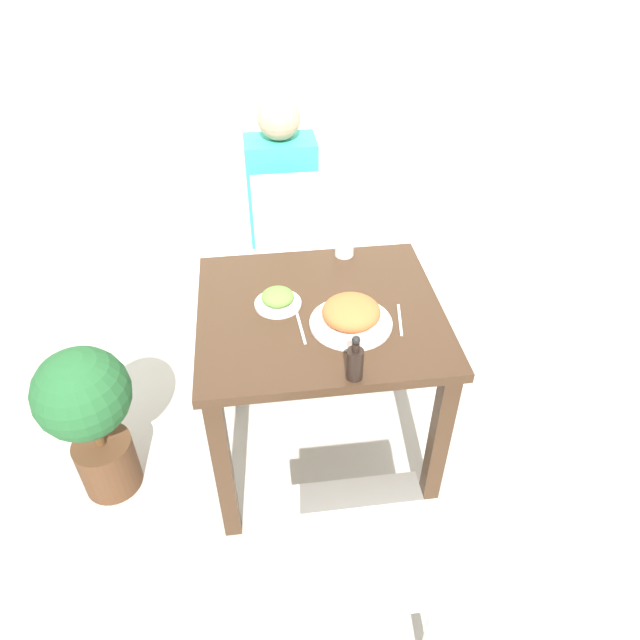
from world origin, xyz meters
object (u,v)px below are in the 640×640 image
Objects in this scene: chair_near at (370,555)px; food_plate at (351,314)px; sauce_bottle at (355,362)px; side_plate at (278,299)px; potted_plant_left at (89,412)px; chair_far at (299,260)px; person_figure at (283,214)px; drink_cup at (344,245)px.

food_plate is (0.05, 0.67, 0.31)m from chair_near.
chair_near is 0.54m from sauce_bottle.
sauce_bottle is at bearing -62.45° from side_plate.
food_plate is 1.02m from potted_plant_left.
chair_far is 1.17m from potted_plant_left.
side_plate is at bearing -77.35° from chair_near.
person_figure is at bearing -87.11° from chair_near.
chair_far is 1.28× the size of potted_plant_left.
person_figure is at bearing 94.60° from sauce_bottle.
food_plate is 0.24× the size of person_figure.
person_figure reaches higher than potted_plant_left.
sauce_bottle is 0.14× the size of person_figure.
potted_plant_left is at bearing -38.36° from chair_near.
side_plate is 0.41m from drink_cup.
food_plate is at bearing -96.41° from drink_cup.
person_figure reaches higher than chair_far.
drink_cup is (0.29, 0.30, 0.02)m from side_plate.
chair_far is at bearing 96.82° from food_plate.
potted_plant_left is at bearing 162.79° from sauce_bottle.
chair_near is at bearing -77.35° from side_plate.
sauce_bottle reaches higher than chair_near.
chair_far is at bearing -81.60° from person_figure.
food_plate is (0.10, -0.83, 0.31)m from chair_far.
sauce_bottle is (0.07, -1.08, 0.33)m from chair_far.
chair_near is 0.89m from side_plate.
person_figure is (-0.15, 1.14, -0.23)m from food_plate.
chair_far is 1.13m from sauce_bottle.
potted_plant_left is 0.59× the size of person_figure.
food_plate reaches higher than side_plate.
chair_near is 1.16m from drink_cup.
chair_near is 0.75m from food_plate.
drink_cup is (0.05, 0.44, 0.00)m from food_plate.
side_plate is (-0.18, 0.81, 0.29)m from chair_near.
sauce_bottle reaches higher than side_plate.
person_figure reaches higher than chair_near.
food_plate is 0.44m from drink_cup.
chair_far is (-0.05, 1.50, 0.00)m from chair_near.
drink_cup is 0.55× the size of sauce_bottle.
chair_far is 5.46× the size of sauce_bottle.
chair_near is at bearing -92.74° from sauce_bottle.
sauce_bottle is at bearing -92.74° from chair_near.
drink_cup is 0.77m from person_figure.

